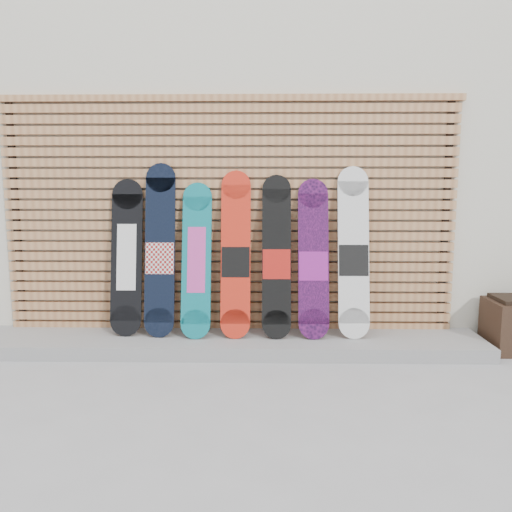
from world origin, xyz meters
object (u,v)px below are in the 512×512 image
object	(u,v)px
snowboard_4	(277,257)
snowboard_3	(236,255)
snowboard_0	(127,257)
snowboard_2	(197,260)
snowboard_5	(313,259)
snowboard_1	(160,251)
snowboard_6	(353,253)

from	to	relation	value
snowboard_4	snowboard_3	bearing A→B (deg)	179.64
snowboard_0	snowboard_2	size ratio (longest dim) A/B	1.02
snowboard_2	snowboard_3	world-z (taller)	snowboard_3
snowboard_5	snowboard_1	bearing A→B (deg)	179.26
snowboard_1	snowboard_3	bearing A→B (deg)	-1.14
snowboard_0	snowboard_6	bearing A→B (deg)	-0.63
snowboard_0	snowboard_3	distance (m)	1.00
snowboard_6	snowboard_1	bearing A→B (deg)	179.81
snowboard_0	snowboard_6	xyz separation A→B (m)	(2.07, -0.02, 0.05)
snowboard_1	snowboard_5	world-z (taller)	snowboard_1
snowboard_4	snowboard_1	bearing A→B (deg)	179.13
snowboard_2	snowboard_3	xyz separation A→B (m)	(0.36, 0.01, 0.04)
snowboard_5	snowboard_3	bearing A→B (deg)	179.66
snowboard_2	snowboard_6	xyz separation A→B (m)	(1.42, 0.01, 0.06)
snowboard_1	snowboard_2	distance (m)	0.34
snowboard_2	snowboard_5	xyz separation A→B (m)	(1.06, 0.00, 0.01)
snowboard_2	snowboard_4	bearing A→B (deg)	0.28
snowboard_3	snowboard_5	size ratio (longest dim) A/B	1.05
snowboard_3	snowboard_4	xyz separation A→B (m)	(0.37, -0.00, -0.02)
snowboard_4	snowboard_6	world-z (taller)	snowboard_6
snowboard_5	snowboard_6	world-z (taller)	snowboard_6
snowboard_4	snowboard_5	size ratio (longest dim) A/B	1.02
snowboard_0	snowboard_5	bearing A→B (deg)	-1.17
snowboard_6	snowboard_5	bearing A→B (deg)	-178.07
snowboard_0	snowboard_3	xyz separation A→B (m)	(1.00, -0.03, 0.03)
snowboard_5	snowboard_4	bearing A→B (deg)	179.68
snowboard_0	snowboard_3	world-z (taller)	snowboard_3
snowboard_3	snowboard_6	xyz separation A→B (m)	(1.06, 0.01, 0.02)
snowboard_1	snowboard_3	world-z (taller)	snowboard_1
snowboard_1	snowboard_5	bearing A→B (deg)	-0.74
snowboard_5	snowboard_6	xyz separation A→B (m)	(0.36, 0.01, 0.06)
snowboard_3	snowboard_6	bearing A→B (deg)	0.43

